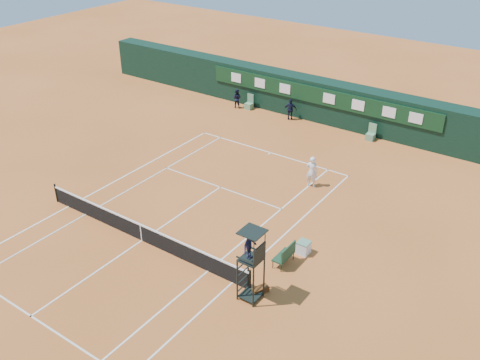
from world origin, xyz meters
name	(u,v)px	position (x,y,z in m)	size (l,w,h in m)	color
ground	(142,240)	(0.00, 0.00, 0.00)	(90.00, 90.00, 0.00)	#C76A2F
court_lines	(142,240)	(0.00, 0.00, 0.01)	(11.05, 23.85, 0.01)	white
tennis_net	(141,232)	(0.00, 0.00, 0.51)	(12.90, 0.10, 1.10)	black
back_wall	(321,100)	(0.00, 18.74, 1.51)	(40.00, 1.65, 3.00)	black
linesman_chair_left	(249,105)	(-5.50, 17.48, 0.32)	(0.55, 0.50, 1.15)	#5E9064
linesman_chair_right	(371,136)	(4.50, 17.48, 0.32)	(0.55, 0.50, 1.15)	#5B8B68
umpire_chair	(251,251)	(6.67, -0.37, 2.46)	(0.96, 0.95, 3.42)	black
player_bench	(286,254)	(6.74, 2.40, 0.60)	(0.56, 1.20, 1.10)	#173A24
tennis_bag	(260,290)	(6.83, 0.14, 0.14)	(0.32, 0.73, 0.27)	black
cooler	(304,247)	(6.99, 3.66, 0.33)	(0.57, 0.57, 0.65)	white
tennis_ball	(253,207)	(2.78, 5.62, 0.03)	(0.06, 0.06, 0.06)	yellow
player	(312,172)	(4.21, 9.54, 0.95)	(0.69, 0.45, 1.89)	white
ball_kid_left	(237,98)	(-6.43, 17.13, 0.75)	(0.73, 0.56, 1.49)	black
ball_kid_right	(291,109)	(-1.79, 17.43, 0.80)	(0.94, 0.39, 1.60)	black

